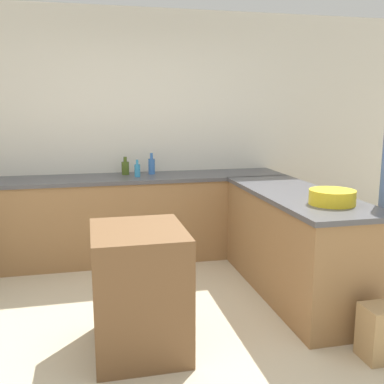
% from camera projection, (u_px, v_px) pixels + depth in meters
% --- Properties ---
extents(ground_plane, '(14.00, 14.00, 0.00)m').
position_uv_depth(ground_plane, '(169.00, 344.00, 3.17)').
color(ground_plane, beige).
extents(wall_back, '(8.00, 0.06, 2.70)m').
position_uv_depth(wall_back, '(133.00, 133.00, 5.06)').
color(wall_back, silver).
rests_on(wall_back, ground_plane).
extents(counter_back, '(3.22, 0.64, 0.91)m').
position_uv_depth(counter_back, '(138.00, 217.00, 4.90)').
color(counter_back, olive).
rests_on(counter_back, ground_plane).
extents(counter_peninsula, '(0.69, 1.92, 0.91)m').
position_uv_depth(counter_peninsula, '(295.00, 243.00, 3.99)').
color(counter_peninsula, olive).
rests_on(counter_peninsula, ground_plane).
extents(island_table, '(0.62, 0.71, 0.85)m').
position_uv_depth(island_table, '(139.00, 289.00, 3.05)').
color(island_table, brown).
rests_on(island_table, ground_plane).
extents(mixing_bowl, '(0.35, 0.35, 0.11)m').
position_uv_depth(mixing_bowl, '(332.00, 197.00, 3.42)').
color(mixing_bowl, yellow).
rests_on(mixing_bowl, counter_peninsula).
extents(water_bottle_blue, '(0.07, 0.07, 0.23)m').
position_uv_depth(water_bottle_blue, '(152.00, 166.00, 4.94)').
color(water_bottle_blue, '#386BB7').
rests_on(water_bottle_blue, counter_back).
extents(dish_soap_bottle, '(0.06, 0.06, 0.18)m').
position_uv_depth(dish_soap_bottle, '(137.00, 170.00, 4.74)').
color(dish_soap_bottle, '#338CBF').
rests_on(dish_soap_bottle, counter_back).
extents(olive_oil_bottle, '(0.08, 0.08, 0.19)m').
position_uv_depth(olive_oil_bottle, '(125.00, 168.00, 4.90)').
color(olive_oil_bottle, '#475B1E').
rests_on(olive_oil_bottle, counter_back).
extents(paper_bag, '(0.26, 0.21, 0.37)m').
position_uv_depth(paper_bag, '(381.00, 332.00, 2.96)').
color(paper_bag, '#A88456').
rests_on(paper_bag, ground_plane).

